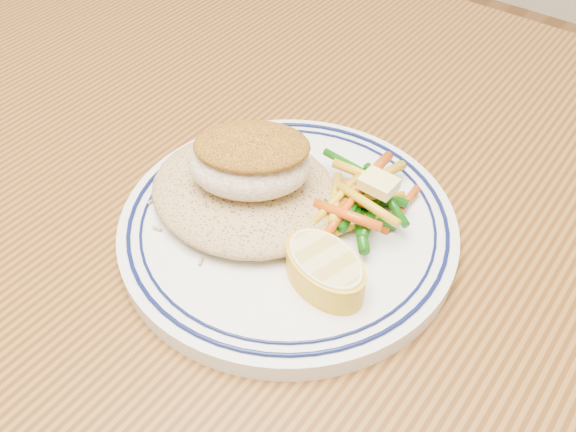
# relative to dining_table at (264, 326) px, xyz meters

# --- Properties ---
(dining_table) EXTENTS (1.50, 0.90, 0.75)m
(dining_table) POSITION_rel_dining_table_xyz_m (0.00, 0.00, 0.00)
(dining_table) COLOR #4F2D0F
(dining_table) RESTS_ON ground
(plate) EXTENTS (0.25, 0.25, 0.02)m
(plate) POSITION_rel_dining_table_xyz_m (0.01, 0.02, 0.11)
(plate) COLOR white
(plate) RESTS_ON dining_table
(rice_pilaf) EXTENTS (0.15, 0.13, 0.03)m
(rice_pilaf) POSITION_rel_dining_table_xyz_m (-0.03, 0.02, 0.13)
(rice_pilaf) COLOR #A48452
(rice_pilaf) RESTS_ON plate
(fish_fillet) EXTENTS (0.11, 0.10, 0.04)m
(fish_fillet) POSITION_rel_dining_table_xyz_m (-0.02, 0.02, 0.16)
(fish_fillet) COLOR beige
(fish_fillet) RESTS_ON rice_pilaf
(vegetable_pile) EXTENTS (0.09, 0.10, 0.03)m
(vegetable_pile) POSITION_rel_dining_table_xyz_m (0.04, 0.06, 0.13)
(vegetable_pile) COLOR #0F4E09
(vegetable_pile) RESTS_ON plate
(butter_pat) EXTENTS (0.03, 0.02, 0.01)m
(butter_pat) POSITION_rel_dining_table_xyz_m (0.06, 0.07, 0.14)
(butter_pat) COLOR #FAE37A
(butter_pat) RESTS_ON vegetable_pile
(lemon_wedge) EXTENTS (0.07, 0.07, 0.03)m
(lemon_wedge) POSITION_rel_dining_table_xyz_m (0.06, -0.01, 0.13)
(lemon_wedge) COLOR yellow
(lemon_wedge) RESTS_ON plate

